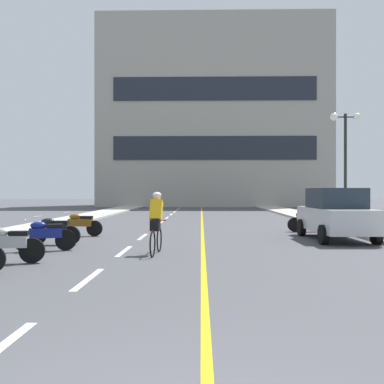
{
  "coord_description": "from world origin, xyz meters",
  "views": [
    {
      "loc": [
        0.19,
        -2.61,
        1.71
      ],
      "look_at": [
        -0.15,
        14.49,
        1.68
      ],
      "focal_mm": 41.59,
      "sensor_mm": 36.0,
      "label": 1
    }
  ],
  "objects_px": {
    "parked_car_near": "(336,214)",
    "motorcycle_7": "(308,221)",
    "street_lamp_mid": "(345,143)",
    "motorcycle_6": "(80,224)",
    "motorcycle_3": "(7,244)",
    "cyclist_rider": "(156,222)",
    "motorcycle_5": "(54,230)",
    "motorcycle_4": "(45,235)"
  },
  "relations": [
    {
      "from": "motorcycle_4",
      "to": "motorcycle_7",
      "type": "relative_size",
      "value": 0.97
    },
    {
      "from": "parked_car_near",
      "to": "motorcycle_3",
      "type": "xyz_separation_m",
      "value": [
        -9.31,
        -5.34,
        -0.44
      ]
    },
    {
      "from": "motorcycle_5",
      "to": "cyclist_rider",
      "type": "distance_m",
      "value": 4.06
    },
    {
      "from": "street_lamp_mid",
      "to": "motorcycle_3",
      "type": "bearing_deg",
      "value": -136.07
    },
    {
      "from": "motorcycle_4",
      "to": "motorcycle_5",
      "type": "distance_m",
      "value": 1.53
    },
    {
      "from": "parked_car_near",
      "to": "motorcycle_3",
      "type": "height_order",
      "value": "parked_car_near"
    },
    {
      "from": "street_lamp_mid",
      "to": "cyclist_rider",
      "type": "height_order",
      "value": "street_lamp_mid"
    },
    {
      "from": "motorcycle_4",
      "to": "parked_car_near",
      "type": "bearing_deg",
      "value": 18.97
    },
    {
      "from": "motorcycle_3",
      "to": "motorcycle_7",
      "type": "bearing_deg",
      "value": 42.8
    },
    {
      "from": "motorcycle_3",
      "to": "motorcycle_5",
      "type": "distance_m",
      "value": 3.69
    },
    {
      "from": "motorcycle_6",
      "to": "motorcycle_7",
      "type": "distance_m",
      "value": 9.35
    },
    {
      "from": "motorcycle_4",
      "to": "motorcycle_5",
      "type": "height_order",
      "value": "same"
    },
    {
      "from": "street_lamp_mid",
      "to": "motorcycle_3",
      "type": "xyz_separation_m",
      "value": [
        -11.52,
        -11.09,
        -3.54
      ]
    },
    {
      "from": "parked_car_near",
      "to": "motorcycle_5",
      "type": "height_order",
      "value": "parked_car_near"
    },
    {
      "from": "street_lamp_mid",
      "to": "motorcycle_4",
      "type": "height_order",
      "value": "street_lamp_mid"
    },
    {
      "from": "motorcycle_4",
      "to": "motorcycle_5",
      "type": "bearing_deg",
      "value": 100.02
    },
    {
      "from": "motorcycle_3",
      "to": "cyclist_rider",
      "type": "bearing_deg",
      "value": 26.23
    },
    {
      "from": "street_lamp_mid",
      "to": "motorcycle_5",
      "type": "height_order",
      "value": "street_lamp_mid"
    },
    {
      "from": "motorcycle_4",
      "to": "motorcycle_6",
      "type": "distance_m",
      "value": 4.21
    },
    {
      "from": "street_lamp_mid",
      "to": "motorcycle_5",
      "type": "relative_size",
      "value": 3.14
    },
    {
      "from": "motorcycle_6",
      "to": "street_lamp_mid",
      "type": "bearing_deg",
      "value": 22.15
    },
    {
      "from": "parked_car_near",
      "to": "motorcycle_7",
      "type": "height_order",
      "value": "parked_car_near"
    },
    {
      "from": "motorcycle_6",
      "to": "motorcycle_7",
      "type": "bearing_deg",
      "value": 12.54
    },
    {
      "from": "motorcycle_5",
      "to": "parked_car_near",
      "type": "bearing_deg",
      "value": 9.88
    },
    {
      "from": "street_lamp_mid",
      "to": "cyclist_rider",
      "type": "xyz_separation_m",
      "value": [
        -8.16,
        -9.44,
        -3.12
      ]
    },
    {
      "from": "parked_car_near",
      "to": "cyclist_rider",
      "type": "bearing_deg",
      "value": -148.27
    },
    {
      "from": "cyclist_rider",
      "to": "parked_car_near",
      "type": "bearing_deg",
      "value": 31.73
    },
    {
      "from": "parked_car_near",
      "to": "motorcycle_6",
      "type": "relative_size",
      "value": 2.49
    },
    {
      "from": "street_lamp_mid",
      "to": "motorcycle_6",
      "type": "relative_size",
      "value": 3.14
    },
    {
      "from": "motorcycle_5",
      "to": "motorcycle_6",
      "type": "distance_m",
      "value": 2.7
    },
    {
      "from": "motorcycle_3",
      "to": "cyclist_rider",
      "type": "relative_size",
      "value": 0.96
    },
    {
      "from": "motorcycle_6",
      "to": "cyclist_rider",
      "type": "xyz_separation_m",
      "value": [
        3.38,
        -4.74,
        0.41
      ]
    },
    {
      "from": "motorcycle_7",
      "to": "cyclist_rider",
      "type": "relative_size",
      "value": 0.96
    },
    {
      "from": "motorcycle_3",
      "to": "motorcycle_6",
      "type": "height_order",
      "value": "same"
    },
    {
      "from": "street_lamp_mid",
      "to": "motorcycle_4",
      "type": "relative_size",
      "value": 3.25
    },
    {
      "from": "street_lamp_mid",
      "to": "motorcycle_7",
      "type": "relative_size",
      "value": 3.15
    },
    {
      "from": "street_lamp_mid",
      "to": "cyclist_rider",
      "type": "relative_size",
      "value": 3.02
    },
    {
      "from": "motorcycle_3",
      "to": "motorcycle_4",
      "type": "bearing_deg",
      "value": 86.64
    },
    {
      "from": "street_lamp_mid",
      "to": "motorcycle_7",
      "type": "bearing_deg",
      "value": -132.2
    },
    {
      "from": "parked_car_near",
      "to": "motorcycle_5",
      "type": "xyz_separation_m",
      "value": [
        -9.45,
        -1.65,
        -0.44
      ]
    },
    {
      "from": "motorcycle_6",
      "to": "cyclist_rider",
      "type": "height_order",
      "value": "cyclist_rider"
    },
    {
      "from": "motorcycle_4",
      "to": "street_lamp_mid",
      "type": "bearing_deg",
      "value": 38.04
    }
  ]
}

